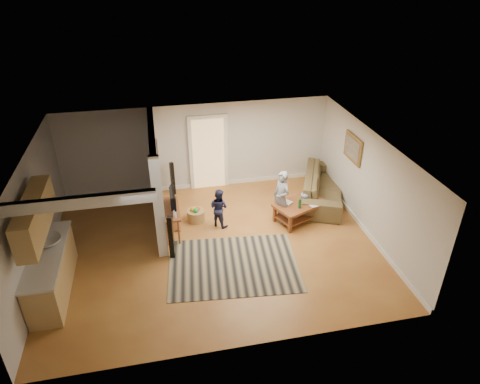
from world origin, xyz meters
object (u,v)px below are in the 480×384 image
child (280,221)px  toddler (219,225)px  sofa (322,198)px  tv_console (171,211)px  coffee_table (300,206)px  speaker_right (173,179)px  toy_basket (196,215)px  speaker_left (171,237)px

child → toddler: bearing=-117.1°
sofa → tv_console: size_ratio=2.33×
coffee_table → speaker_right: speaker_right is taller
toy_basket → child: (2.12, -0.46, -0.17)m
sofa → child: 1.72m
coffee_table → toy_basket: size_ratio=3.26×
speaker_right → toy_basket: (0.46, -1.50, -0.33)m
sofa → speaker_left: 4.69m
tv_console → toddler: tv_console is taller
speaker_left → toddler: 1.73m
speaker_right → child: size_ratio=0.70×
tv_console → child: 2.82m
sofa → speaker_left: bearing=136.1°
speaker_right → toy_basket: speaker_right is taller
speaker_left → toddler: size_ratio=1.06×
speaker_right → tv_console: bearing=-115.6°
speaker_left → speaker_right: size_ratio=1.09×
coffee_table → tv_console: size_ratio=1.30×
toddler → speaker_right: bearing=-17.6°
speaker_right → toddler: 2.15m
speaker_left → toddler: bearing=55.9°
speaker_right → child: 3.28m
speaker_left → child: speaker_left is taller
speaker_left → child: (2.81, 0.94, -0.54)m
speaker_right → child: speaker_right is taller
coffee_table → speaker_right: 3.68m
sofa → child: child is taller
coffee_table → toddler: coffee_table is taller
sofa → speaker_left: (-4.30, -1.80, 0.54)m
child → toddler: 1.57m
coffee_table → speaker_left: 3.43m
sofa → tv_console: (-4.24, -0.85, 0.65)m
sofa → coffee_table: bearing=155.8°
tv_console → speaker_left: size_ratio=1.05×
toy_basket → toddler: size_ratio=0.44×
sofa → child: size_ratio=1.88×
toy_basket → toddler: toddler is taller
sofa → child: bearing=143.4°
tv_console → speaker_right: size_ratio=1.15×
speaker_right → toy_basket: 1.61m
coffee_table → toddler: 2.11m
tv_console → child: (2.75, -0.01, -0.65)m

